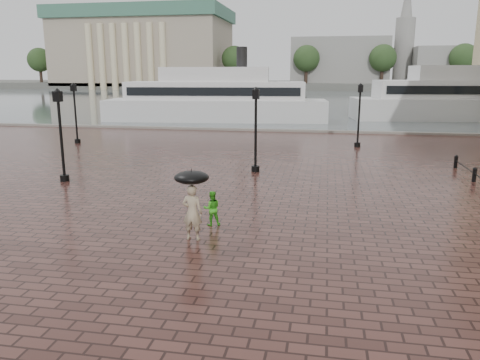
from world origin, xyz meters
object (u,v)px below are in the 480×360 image
object	(u,v)px
child_pedestrian	(212,208)
ferry_near	(216,99)
street_lamps	(193,121)
adult_pedestrian	(192,212)
ferry_far	(466,98)

from	to	relation	value
child_pedestrian	ferry_near	distance (m)	36.97
street_lamps	child_pedestrian	distance (m)	13.74
adult_pedestrian	child_pedestrian	bearing A→B (deg)	-95.82
adult_pedestrian	ferry_far	xyz separation A→B (m)	(19.58, 43.60, 1.57)
street_lamps	child_pedestrian	bearing A→B (deg)	-71.28
adult_pedestrian	ferry_near	size ratio (longest dim) A/B	0.07
ferry_far	child_pedestrian	bearing A→B (deg)	-121.43
adult_pedestrian	ferry_far	distance (m)	47.82
street_lamps	ferry_near	distance (m)	23.39
ferry_near	adult_pedestrian	bearing A→B (deg)	-83.63
street_lamps	adult_pedestrian	world-z (taller)	street_lamps
street_lamps	ferry_far	xyz separation A→B (m)	(23.70, 29.16, 0.15)
street_lamps	ferry_near	world-z (taller)	ferry_near
street_lamps	ferry_far	size ratio (longest dim) A/B	0.83
child_pedestrian	ferry_far	bearing A→B (deg)	-134.91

